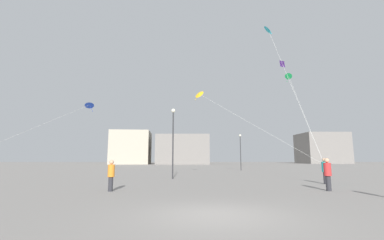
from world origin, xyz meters
TOP-DOWN VIEW (x-y plane):
  - ground_plane at (0.00, 0.00)m, footprint 300.00×300.00m
  - person_in_teal at (8.81, 9.69)m, footprint 0.39×0.39m
  - person_in_orange at (-4.90, 6.06)m, footprint 0.36×0.36m
  - person_in_red at (6.84, 5.83)m, footprint 0.38×0.38m
  - kite_emerald_diamond at (12.77, 23.93)m, footprint 4.63×15.12m
  - kite_cobalt_diamond at (-11.90, 21.07)m, footprint 1.74×17.01m
  - kite_amber_diamond at (0.79, 19.07)m, footprint 8.75×10.12m
  - kite_violet_delta at (13.59, 27.62)m, footprint 5.32×19.32m
  - kite_cyan_diamond at (7.00, 14.37)m, footprint 2.34×5.32m
  - building_left_hall at (-19.00, 82.46)m, footprint 13.41×15.06m
  - building_centre_hall at (-1.00, 83.12)m, footprint 18.23×17.74m
  - building_right_hall at (53.00, 91.45)m, footprint 16.12×13.94m
  - lamppost_east at (7.83, 31.68)m, footprint 0.36×0.36m
  - lamppost_west at (-1.94, 14.69)m, footprint 0.36×0.36m

SIDE VIEW (x-z plane):
  - ground_plane at x=0.00m, z-range 0.00..0.00m
  - person_in_orange at x=-4.90m, z-range 0.08..1.74m
  - person_in_red at x=6.84m, z-range 0.08..1.84m
  - person_in_teal at x=8.81m, z-range 0.09..1.86m
  - lamppost_east at x=7.83m, z-range 0.89..6.41m
  - lamppost_west at x=-1.94m, z-range 0.93..7.12m
  - building_centre_hall at x=-1.00m, z-range 0.00..9.79m
  - building_left_hall at x=-19.00m, z-range 0.00..11.15m
  - building_right_hall at x=53.00m, z-range 0.00..11.66m
  - kite_cobalt_diamond at x=-11.90m, z-range 4.30..11.20m
  - kite_amber_diamond at x=0.79m, z-range 4.68..12.56m
  - kite_emerald_diamond at x=12.77m, z-range 6.48..18.14m
  - kite_cyan_diamond at x=7.00m, z-range 7.17..20.12m
  - kite_violet_delta at x=13.59m, z-range 7.84..22.76m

